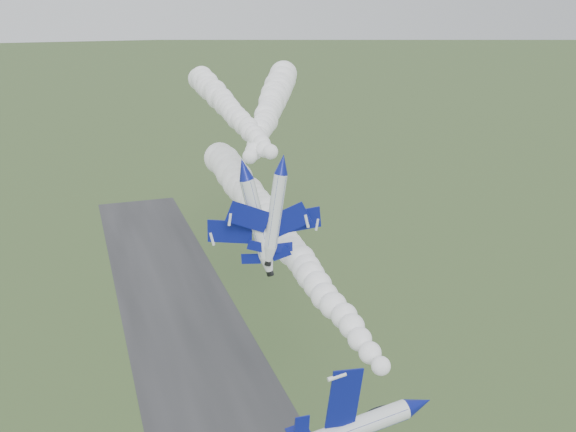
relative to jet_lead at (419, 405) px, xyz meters
name	(u,v)px	position (x,y,z in m)	size (l,w,h in m)	color
jet_lead	(419,405)	(0.00, 0.00, 0.00)	(3.65, 14.01, 11.50)	white
smoke_trail_jet_lead	(275,228)	(0.16, 39.88, 1.88)	(5.81, 73.02, 5.81)	white
jet_pair_left	(244,169)	(-7.57, 26.56, 14.26)	(11.58, 13.60, 4.11)	white
smoke_trail_jet_pair_left	(273,102)	(7.70, 64.29, 15.29)	(5.86, 74.67, 5.86)	white
jet_pair_right	(283,164)	(-3.61, 24.97, 14.87)	(10.77, 13.02, 3.44)	white
smoke_trail_jet_pair_right	(226,106)	(-1.69, 58.55, 16.02)	(4.43, 60.16, 4.43)	white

